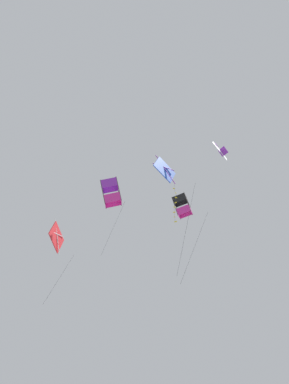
{
  "coord_description": "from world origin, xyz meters",
  "views": [
    {
      "loc": [
        15.97,
        -11.99,
        22.53
      ],
      "look_at": [
        1.07,
        4.95,
        31.04
      ],
      "focal_mm": 30.61,
      "sensor_mm": 36.0,
      "label": 1
    }
  ],
  "objects_px": {
    "kite_diamond_highest": "(165,170)",
    "kite_box_far_centre": "(182,206)",
    "kite_delta_near_left": "(221,151)",
    "kite_diamond_low_drifter": "(57,237)",
    "kite_box_upper_right": "(111,193)"
  },
  "relations": [
    {
      "from": "kite_diamond_highest",
      "to": "kite_box_far_centre",
      "type": "bearing_deg",
      "value": 173.2
    },
    {
      "from": "kite_delta_near_left",
      "to": "kite_box_far_centre",
      "type": "bearing_deg",
      "value": -95.14
    },
    {
      "from": "kite_delta_near_left",
      "to": "kite_box_upper_right",
      "type": "relative_size",
      "value": 0.32
    },
    {
      "from": "kite_diamond_low_drifter",
      "to": "kite_diamond_highest",
      "type": "bearing_deg",
      "value": 67.85
    },
    {
      "from": "kite_diamond_highest",
      "to": "kite_delta_near_left",
      "type": "bearing_deg",
      "value": 118.32
    },
    {
      "from": "kite_diamond_highest",
      "to": "kite_box_upper_right",
      "type": "height_order",
      "value": "kite_box_upper_right"
    },
    {
      "from": "kite_diamond_highest",
      "to": "kite_box_upper_right",
      "type": "xyz_separation_m",
      "value": [
        -7.4,
        1.98,
        0.75
      ]
    },
    {
      "from": "kite_delta_near_left",
      "to": "kite_box_far_centre",
      "type": "relative_size",
      "value": 0.34
    },
    {
      "from": "kite_delta_near_left",
      "to": "kite_diamond_low_drifter",
      "type": "bearing_deg",
      "value": -73.67
    },
    {
      "from": "kite_diamond_low_drifter",
      "to": "kite_box_far_centre",
      "type": "bearing_deg",
      "value": 84.76
    },
    {
      "from": "kite_diamond_highest",
      "to": "kite_box_upper_right",
      "type": "bearing_deg",
      "value": -123.21
    },
    {
      "from": "kite_delta_near_left",
      "to": "kite_box_far_centre",
      "type": "xyz_separation_m",
      "value": [
        -3.28,
        -0.23,
        -3.42
      ]
    },
    {
      "from": "kite_delta_near_left",
      "to": "kite_box_far_centre",
      "type": "height_order",
      "value": "kite_delta_near_left"
    },
    {
      "from": "kite_delta_near_left",
      "to": "kite_box_upper_right",
      "type": "distance_m",
      "value": 10.21
    },
    {
      "from": "kite_delta_near_left",
      "to": "kite_diamond_highest",
      "type": "height_order",
      "value": "kite_delta_near_left"
    }
  ]
}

